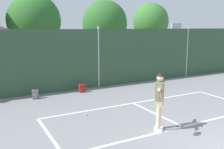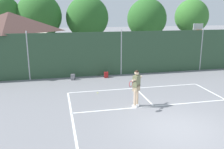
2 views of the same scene
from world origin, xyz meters
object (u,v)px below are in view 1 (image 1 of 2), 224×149
basketball_hoop (176,40)px  backpack_red (82,88)px  tennis_player (159,97)px  tennis_ball (86,115)px  backpack_grey (35,95)px

basketball_hoop → backpack_red: bearing=-163.1°
backpack_red → tennis_player: bearing=-86.4°
tennis_ball → basketball_hoop: bearing=31.4°
tennis_player → backpack_grey: 6.31m
tennis_ball → backpack_grey: 3.44m
backpack_grey → tennis_ball: bearing=-69.7°
tennis_ball → backpack_red: size_ratio=0.14×
tennis_player → tennis_ball: bearing=122.3°
basketball_hoop → tennis_player: basketball_hoop is taller
tennis_player → backpack_red: tennis_player is taller
tennis_ball → backpack_grey: backpack_grey is taller
backpack_grey → backpack_red: (2.35, 0.08, 0.00)m
tennis_ball → backpack_grey: size_ratio=0.14×
backpack_red → tennis_ball: bearing=-109.3°
tennis_ball → backpack_red: backpack_red is taller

